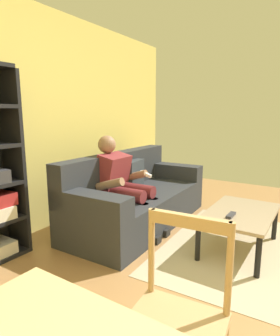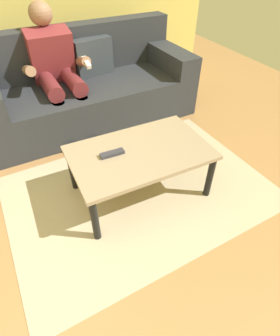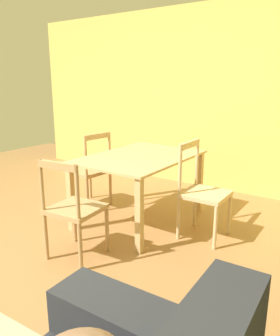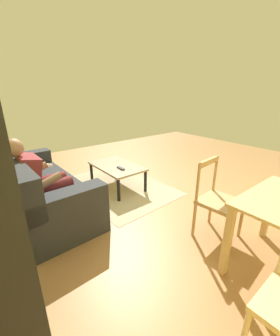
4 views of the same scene
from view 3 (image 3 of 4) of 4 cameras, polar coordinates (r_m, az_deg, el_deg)
wall_side at (r=5.10m, az=6.78°, el=11.85°), size 0.12×5.48×2.55m
dining_table at (r=3.63m, az=0.00°, el=0.58°), size 1.37×0.96×0.74m
dining_chair_near_wall at (r=3.33m, az=10.71°, el=-4.17°), size 0.42×0.42×0.96m
dining_chair_facing_couch at (r=2.94m, az=-11.35°, el=-6.99°), size 0.46×0.46×0.91m
dining_chair_by_doorway at (r=4.13m, az=-8.62°, el=-0.47°), size 0.46×0.46×0.93m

